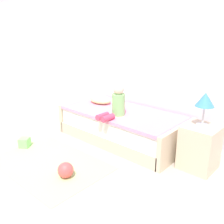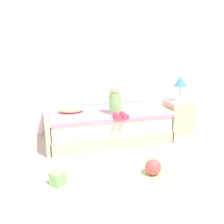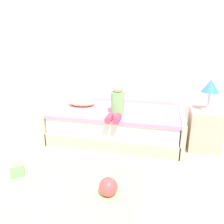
{
  "view_description": "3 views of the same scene",
  "coord_description": "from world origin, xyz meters",
  "px_view_note": "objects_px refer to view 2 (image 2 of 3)",
  "views": [
    {
      "loc": [
        2.73,
        -1.06,
        1.81
      ],
      "look_at": [
        0.21,
        1.75,
        0.55
      ],
      "focal_mm": 40.82,
      "sensor_mm": 36.0,
      "label": 1
    },
    {
      "loc": [
        -0.87,
        -1.93,
        1.58
      ],
      "look_at": [
        0.21,
        1.75,
        0.55
      ],
      "focal_mm": 39.74,
      "sensor_mm": 36.0,
      "label": 2
    },
    {
      "loc": [
        0.9,
        -1.27,
        1.62
      ],
      "look_at": [
        0.21,
        1.75,
        0.55
      ],
      "focal_mm": 35.61,
      "sensor_mm": 36.0,
      "label": 3
    }
  ],
  "objects_px": {
    "child_figure": "(116,102)",
    "toy_ball": "(153,167)",
    "toy_block": "(58,179)",
    "pillow": "(71,109)",
    "nightstand": "(178,117)",
    "bed": "(108,125)",
    "table_lamp": "(180,83)"
  },
  "relations": [
    {
      "from": "child_figure",
      "to": "pillow",
      "type": "relative_size",
      "value": 1.16
    },
    {
      "from": "table_lamp",
      "to": "child_figure",
      "type": "height_order",
      "value": "table_lamp"
    },
    {
      "from": "bed",
      "to": "nightstand",
      "type": "bearing_deg",
      "value": -0.84
    },
    {
      "from": "toy_block",
      "to": "pillow",
      "type": "bearing_deg",
      "value": 75.32
    },
    {
      "from": "child_figure",
      "to": "toy_ball",
      "type": "height_order",
      "value": "child_figure"
    },
    {
      "from": "toy_ball",
      "to": "toy_block",
      "type": "bearing_deg",
      "value": 175.0
    },
    {
      "from": "bed",
      "to": "toy_ball",
      "type": "bearing_deg",
      "value": -81.16
    },
    {
      "from": "nightstand",
      "to": "toy_block",
      "type": "xyz_separation_m",
      "value": [
        -2.31,
        -1.24,
        -0.22
      ]
    },
    {
      "from": "nightstand",
      "to": "pillow",
      "type": "bearing_deg",
      "value": 176.49
    },
    {
      "from": "bed",
      "to": "toy_block",
      "type": "bearing_deg",
      "value": -127.24
    },
    {
      "from": "child_figure",
      "to": "pillow",
      "type": "xyz_separation_m",
      "value": [
        -0.67,
        0.33,
        -0.14
      ]
    },
    {
      "from": "table_lamp",
      "to": "pillow",
      "type": "distance_m",
      "value": 1.99
    },
    {
      "from": "nightstand",
      "to": "child_figure",
      "type": "distance_m",
      "value": 1.36
    },
    {
      "from": "child_figure",
      "to": "toy_ball",
      "type": "distance_m",
      "value": 1.29
    },
    {
      "from": "pillow",
      "to": "toy_block",
      "type": "xyz_separation_m",
      "value": [
        -0.36,
        -1.36,
        -0.49
      ]
    },
    {
      "from": "table_lamp",
      "to": "toy_ball",
      "type": "bearing_deg",
      "value": -130.32
    },
    {
      "from": "table_lamp",
      "to": "child_figure",
      "type": "relative_size",
      "value": 0.88
    },
    {
      "from": "bed",
      "to": "pillow",
      "type": "height_order",
      "value": "pillow"
    },
    {
      "from": "toy_ball",
      "to": "toy_block",
      "type": "height_order",
      "value": "toy_ball"
    },
    {
      "from": "table_lamp",
      "to": "toy_ball",
      "type": "height_order",
      "value": "table_lamp"
    },
    {
      "from": "nightstand",
      "to": "child_figure",
      "type": "bearing_deg",
      "value": -170.73
    },
    {
      "from": "nightstand",
      "to": "child_figure",
      "type": "relative_size",
      "value": 1.18
    },
    {
      "from": "child_figure",
      "to": "toy_block",
      "type": "distance_m",
      "value": 1.59
    },
    {
      "from": "toy_ball",
      "to": "table_lamp",
      "type": "bearing_deg",
      "value": 49.68
    },
    {
      "from": "nightstand",
      "to": "bed",
      "type": "bearing_deg",
      "value": 179.16
    },
    {
      "from": "bed",
      "to": "pillow",
      "type": "bearing_deg",
      "value": 170.55
    },
    {
      "from": "bed",
      "to": "child_figure",
      "type": "xyz_separation_m",
      "value": [
        0.07,
        -0.23,
        0.46
      ]
    },
    {
      "from": "child_figure",
      "to": "toy_ball",
      "type": "relative_size",
      "value": 2.5
    },
    {
      "from": "bed",
      "to": "toy_ball",
      "type": "distance_m",
      "value": 1.38
    },
    {
      "from": "child_figure",
      "to": "pillow",
      "type": "distance_m",
      "value": 0.76
    },
    {
      "from": "pillow",
      "to": "toy_block",
      "type": "distance_m",
      "value": 1.49
    },
    {
      "from": "table_lamp",
      "to": "toy_ball",
      "type": "distance_m",
      "value": 1.95
    }
  ]
}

